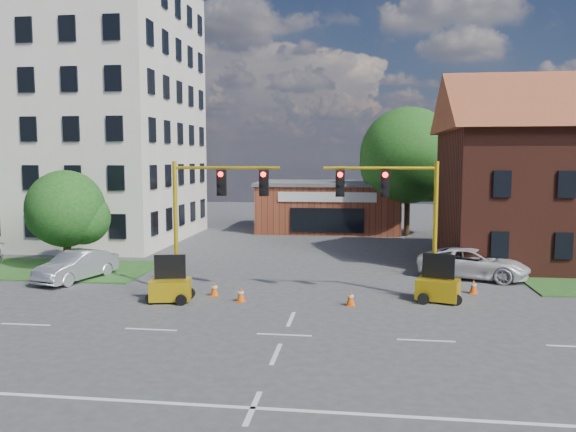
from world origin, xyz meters
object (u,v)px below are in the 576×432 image
(pickup_white, at_px, (473,263))
(signal_mast_west, at_px, (209,210))
(trailer_east, at_px, (438,287))
(signal_mast_east, at_px, (398,212))
(trailer_west, at_px, (170,288))

(pickup_white, bearing_deg, signal_mast_west, 129.52)
(trailer_east, bearing_deg, signal_mast_east, -174.71)
(signal_mast_east, relative_size, pickup_white, 1.09)
(trailer_east, distance_m, pickup_white, 5.89)
(signal_mast_west, distance_m, trailer_west, 4.03)
(trailer_east, relative_size, pickup_white, 0.37)
(signal_mast_west, distance_m, signal_mast_east, 8.71)
(pickup_white, bearing_deg, signal_mast_east, 157.58)
(pickup_white, bearing_deg, trailer_east, 173.41)
(signal_mast_west, bearing_deg, trailer_west, -123.69)
(signal_mast_west, height_order, trailer_east, signal_mast_west)
(signal_mast_east, relative_size, trailer_west, 3.09)
(signal_mast_east, distance_m, trailer_west, 10.70)
(signal_mast_west, height_order, trailer_west, signal_mast_west)
(trailer_west, bearing_deg, trailer_east, -4.52)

